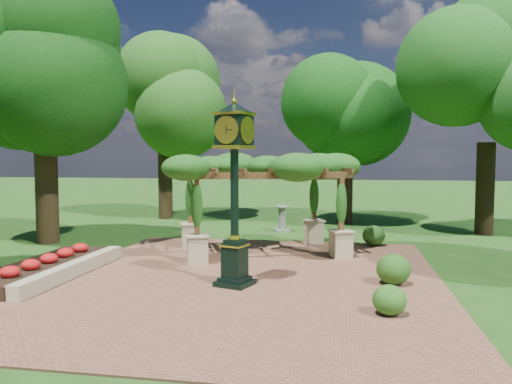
# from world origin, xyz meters

# --- Properties ---
(ground) EXTENTS (120.00, 120.00, 0.00)m
(ground) POSITION_xyz_m (0.00, 0.00, 0.00)
(ground) COLOR #1E4714
(ground) RESTS_ON ground
(brick_plaza) EXTENTS (10.00, 12.00, 0.04)m
(brick_plaza) POSITION_xyz_m (0.00, 1.00, 0.02)
(brick_plaza) COLOR brown
(brick_plaza) RESTS_ON ground
(border_wall) EXTENTS (0.35, 5.00, 0.40)m
(border_wall) POSITION_xyz_m (-4.60, 0.50, 0.20)
(border_wall) COLOR #C6B793
(border_wall) RESTS_ON ground
(flower_bed) EXTENTS (1.50, 5.00, 0.36)m
(flower_bed) POSITION_xyz_m (-5.50, 0.50, 0.18)
(flower_bed) COLOR red
(flower_bed) RESTS_ON ground
(pedestal_clock) EXTENTS (1.13, 1.13, 4.57)m
(pedestal_clock) POSITION_xyz_m (-0.14, 0.28, 2.74)
(pedestal_clock) COLOR black
(pedestal_clock) RESTS_ON brick_plaza
(pergola) EXTENTS (6.08, 4.97, 3.30)m
(pergola) POSITION_xyz_m (-0.19, 4.67, 2.72)
(pergola) COLOR #C1B790
(pergola) RESTS_ON brick_plaza
(sundial) EXTENTS (0.81, 0.81, 1.11)m
(sundial) POSITION_xyz_m (-0.12, 9.57, 0.49)
(sundial) COLOR gray
(sundial) RESTS_ON ground
(shrub_front) EXTENTS (0.73, 0.73, 0.61)m
(shrub_front) POSITION_xyz_m (3.42, -1.45, 0.35)
(shrub_front) COLOR #295D1A
(shrub_front) RESTS_ON brick_plaza
(shrub_mid) EXTENTS (0.99, 0.99, 0.76)m
(shrub_mid) POSITION_xyz_m (3.73, 1.08, 0.42)
(shrub_mid) COLOR #245317
(shrub_mid) RESTS_ON brick_plaza
(shrub_back) EXTENTS (0.94, 0.94, 0.72)m
(shrub_back) POSITION_xyz_m (3.56, 6.58, 0.40)
(shrub_back) COLOR #265719
(shrub_back) RESTS_ON brick_plaza
(tree_west_near) EXTENTS (5.27, 5.27, 10.25)m
(tree_west_near) POSITION_xyz_m (-8.42, 5.31, 7.04)
(tree_west_near) COLOR #372716
(tree_west_near) RESTS_ON ground
(tree_west_far) EXTENTS (4.67, 4.67, 8.99)m
(tree_west_far) POSITION_xyz_m (-6.69, 13.14, 6.17)
(tree_west_far) COLOR #312313
(tree_west_far) RESTS_ON ground
(tree_north) EXTENTS (4.77, 4.77, 7.98)m
(tree_north) POSITION_xyz_m (2.53, 12.83, 5.47)
(tree_north) COLOR #332114
(tree_north) RESTS_ON ground
(tree_east_far) EXTENTS (4.90, 4.90, 9.81)m
(tree_east_far) POSITION_xyz_m (8.23, 10.32, 6.74)
(tree_east_far) COLOR black
(tree_east_far) RESTS_ON ground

